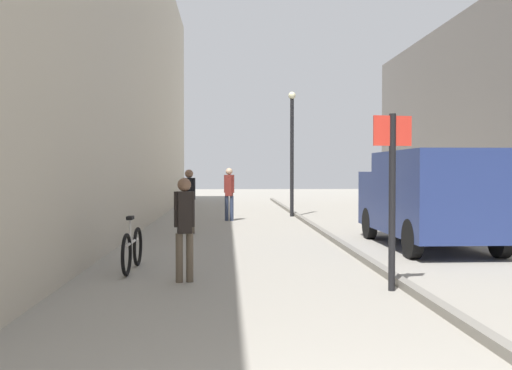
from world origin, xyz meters
TOP-DOWN VIEW (x-y plane):
  - ground_plane at (0.00, 12.00)m, footprint 80.00×80.00m
  - building_facade_left at (-5.36, 12.00)m, footprint 3.52×40.00m
  - kerb_strip at (1.58, 12.00)m, footprint 0.16×40.00m
  - pedestrian_main_foreground at (-1.76, 6.52)m, footprint 0.32×0.22m
  - pedestrian_mid_block at (-2.14, 13.65)m, footprint 0.35×0.23m
  - pedestrian_far_crossing at (-1.00, 17.76)m, footprint 0.36×0.26m
  - delivery_van at (3.52, 10.42)m, footprint 2.05×5.00m
  - street_sign_post at (1.34, 5.71)m, footprint 0.59×0.14m
  - lamp_post at (1.40, 19.54)m, footprint 0.28×0.28m
  - bicycle_leaning at (-2.75, 7.61)m, footprint 0.11×1.77m

SIDE VIEW (x-z plane):
  - ground_plane at x=0.00m, z-range 0.00..0.00m
  - kerb_strip at x=1.58m, z-range 0.00..0.12m
  - bicycle_leaning at x=-2.75m, z-range -0.11..0.87m
  - pedestrian_main_foreground at x=-1.76m, z-range 0.13..1.78m
  - pedestrian_mid_block at x=-2.14m, z-range 0.14..1.93m
  - pedestrian_far_crossing at x=-1.00m, z-range 0.14..1.99m
  - delivery_van at x=3.52m, z-range 0.09..2.29m
  - street_sign_post at x=1.34m, z-range 0.25..2.85m
  - lamp_post at x=1.40m, z-range 0.34..5.10m
  - building_facade_left at x=-5.36m, z-range 0.00..10.17m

